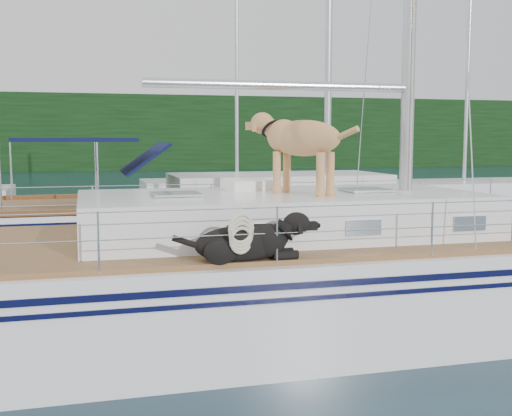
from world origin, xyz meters
name	(u,v)px	position (x,y,z in m)	size (l,w,h in m)	color
ground	(223,331)	(0.00, 0.00, 0.00)	(120.00, 120.00, 0.00)	black
tree_line	(104,132)	(0.00, 45.00, 3.00)	(90.00, 3.00, 6.00)	black
shore_bank	(105,162)	(0.00, 46.20, 0.60)	(92.00, 1.00, 1.20)	#595147
main_sailboat	(231,280)	(0.10, -0.01, 0.68)	(12.00, 3.83, 14.01)	white
neighbor_sailboat	(231,223)	(1.46, 5.91, 0.63)	(11.00, 3.50, 13.30)	white
bg_boat_center	(237,192)	(4.00, 16.00, 0.45)	(7.20, 3.00, 11.65)	white
bg_boat_east	(463,194)	(12.00, 13.00, 0.46)	(6.40, 3.00, 11.65)	white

